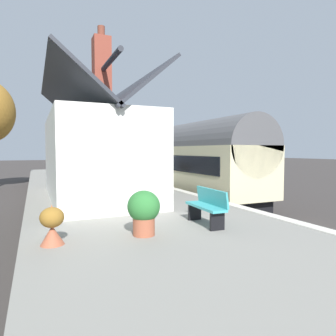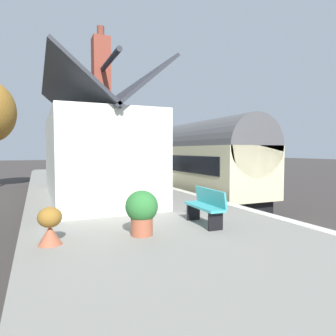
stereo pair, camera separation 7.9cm
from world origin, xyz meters
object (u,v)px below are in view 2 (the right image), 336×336
(station_building, at_px, (94,154))
(bench_platform_end, at_px, (99,170))
(planter_by_door, at_px, (50,226))
(planter_edge_near, at_px, (142,210))
(bench_near_building, at_px, (206,205))
(lamp_post_platform, at_px, (133,142))
(train, at_px, (201,161))
(planter_corner_building, at_px, (105,167))
(planter_under_sign, at_px, (60,179))
(planter_bench_right, at_px, (107,171))
(planter_bench_left, at_px, (94,168))

(station_building, height_order, bench_platform_end, station_building)
(planter_by_door, bearing_deg, bench_platform_end, -14.15)
(planter_edge_near, bearing_deg, bench_platform_end, -7.32)
(station_building, xyz_separation_m, bench_near_building, (-5.48, -1.72, -1.20))
(planter_by_door, height_order, lamp_post_platform, lamp_post_platform)
(planter_edge_near, bearing_deg, planter_by_door, 87.12)
(train, xyz_separation_m, planter_corner_building, (13.12, 2.41, -0.91))
(station_building, relative_size, planter_by_door, 10.11)
(planter_corner_building, distance_m, planter_by_door, 21.56)
(bench_platform_end, distance_m, planter_edge_near, 15.14)
(bench_platform_end, relative_size, planter_under_sign, 1.83)
(train, distance_m, planter_edge_near, 9.90)
(lamp_post_platform, bearing_deg, bench_platform_end, 20.57)
(bench_platform_end, relative_size, planter_bench_right, 1.35)
(bench_platform_end, relative_size, bench_near_building, 1.00)
(train, relative_size, lamp_post_platform, 2.80)
(train, distance_m, bench_near_building, 8.75)
(planter_bench_left, relative_size, planter_edge_near, 0.82)
(station_building, distance_m, planter_by_door, 6.07)
(train, xyz_separation_m, lamp_post_platform, (3.51, 2.69, 1.05))
(station_building, bearing_deg, bench_near_building, -162.60)
(planter_by_door, distance_m, lamp_post_platform, 12.53)
(planter_edge_near, distance_m, lamp_post_platform, 11.95)
(planter_bench_left, distance_m, planter_edge_near, 20.78)
(station_building, xyz_separation_m, planter_by_door, (-5.63, 1.85, -1.31))
(bench_platform_end, relative_size, planter_edge_near, 1.46)
(planter_bench_right, bearing_deg, station_building, 164.07)
(planter_corner_building, height_order, planter_bench_left, planter_corner_building)
(planter_corner_building, relative_size, planter_bench_left, 0.90)
(planter_bench_left, bearing_deg, planter_corner_building, -70.69)
(bench_platform_end, bearing_deg, bench_near_building, 179.25)
(train, xyz_separation_m, station_building, (-2.13, 5.97, 0.43))
(planter_corner_building, xyz_separation_m, planter_edge_near, (-20.96, 3.57, 0.20))
(station_building, xyz_separation_m, planter_edge_near, (-5.72, 0.02, -1.14))
(bench_near_building, xyz_separation_m, planter_corner_building, (20.72, -1.84, -0.13))
(planter_by_door, height_order, planter_edge_near, planter_edge_near)
(bench_platform_end, distance_m, planter_bench_left, 5.65)
(train, relative_size, planter_by_door, 11.63)
(train, height_order, planter_by_door, train)
(station_building, height_order, planter_bench_right, station_building)
(bench_platform_end, distance_m, planter_bench_right, 2.65)
(bench_near_building, xyz_separation_m, lamp_post_platform, (11.11, -1.57, 1.83))
(planter_bench_right, relative_size, planter_under_sign, 1.36)
(planter_by_door, xyz_separation_m, lamp_post_platform, (11.26, -5.14, 1.94))
(planter_under_sign, bearing_deg, bench_near_building, -166.15)
(train, xyz_separation_m, bench_platform_end, (7.17, 4.06, -0.77))
(train, relative_size, planter_under_sign, 11.83)
(planter_bench_right, distance_m, planter_edge_near, 12.51)
(train, xyz_separation_m, planter_by_door, (-7.75, 7.82, -0.88))
(bench_near_building, xyz_separation_m, planter_bench_left, (20.38, -0.86, -0.20))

